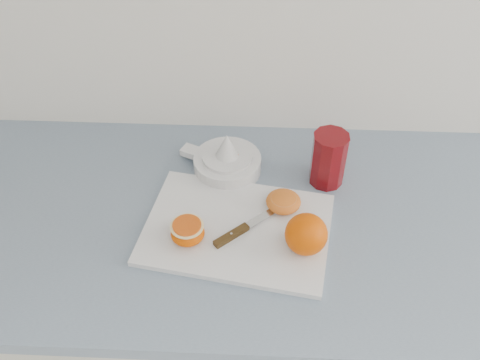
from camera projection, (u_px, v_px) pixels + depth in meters
The scene contains 8 objects.
counter at pixel (276, 329), 1.42m from camera, with size 2.38×0.64×0.89m.
cutting_board at pixel (237, 229), 1.08m from camera, with size 0.37×0.26×0.01m, color silver.
whole_orange at pixel (306, 234), 1.01m from camera, with size 0.08×0.08×0.08m.
half_orange at pixel (188, 232), 1.04m from camera, with size 0.07×0.07×0.04m.
squeezed_shell at pixel (283, 201), 1.11m from camera, with size 0.07×0.07×0.03m.
paring_knife at pixel (238, 232), 1.06m from camera, with size 0.15×0.13×0.01m.
citrus_juicer at pixel (227, 161), 1.20m from camera, with size 0.19×0.15×0.10m.
red_tumbler at pixel (328, 161), 1.16m from camera, with size 0.08×0.08×0.13m.
Camera 1 is at (-0.25, 0.93, 1.71)m, focal length 40.00 mm.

